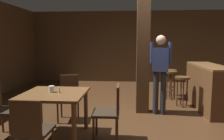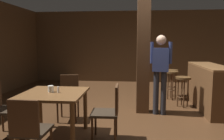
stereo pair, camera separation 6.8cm
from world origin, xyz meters
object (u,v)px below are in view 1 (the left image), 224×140
Objects in this scene: bar_stool_mid at (171,79)px; bar_stool_far at (171,76)px; chair_south at (31,129)px; bar_stool_near at (182,84)px; chair_east at (111,110)px; salt_shaker at (59,90)px; chair_north at (69,95)px; dining_table at (55,100)px; standing_person at (160,69)px; napkin_cup at (52,89)px; chair_west at (1,107)px; bar_counter at (205,87)px.

bar_stool_mid is 0.43m from bar_stool_far.
bar_stool_near is at bearing 49.11° from chair_south.
salt_shaker is at bearing 179.54° from chair_east.
chair_north is at bearing -156.27° from bar_stool_near.
chair_east is 1.14× the size of bar_stool_mid.
dining_table is 0.57× the size of standing_person.
chair_south is at bearing -121.27° from bar_stool_far.
chair_south is 0.92m from salt_shaker.
chair_south is 1.21× the size of bar_stool_near.
napkin_cup reaches higher than salt_shaker.
chair_south reaches higher than napkin_cup.
bar_stool_near is (1.59, 2.03, 0.05)m from chair_east.
bar_stool_far is (0.56, 1.74, -0.42)m from standing_person.
chair_south is 1.24m from chair_west.
standing_person is 1.87m from bar_stool_far.
chair_west is 0.91m from napkin_cup.
chair_east is 3.47m from bar_stool_far.
chair_north is at bearing 135.59° from chair_east.
chair_south is 0.52× the size of standing_person.
napkin_cup is 3.56m from bar_counter.
bar_counter is at bearing 32.06° from dining_table.
napkin_cup is (-0.05, 0.02, 0.17)m from dining_table.
chair_east is at bearing -128.01° from bar_stool_near.
bar_counter is (2.98, 2.74, 0.02)m from chair_south.
chair_west is 1.21× the size of bar_stool_near.
bar_stool_mid is at bearing 69.72° from standing_person.
chair_west reaches higher than dining_table.
bar_counter is at bearing -52.62° from bar_stool_mid.
chair_north is at bearing 96.92° from salt_shaker.
bar_counter is at bearing -65.81° from bar_stool_far.
dining_table is 3.94m from bar_stool_far.
bar_stool_far is at bearing 52.11° from dining_table.
chair_east is (0.91, 0.85, 0.00)m from chair_south.
salt_shaker is (0.14, -0.03, -0.00)m from napkin_cup.
dining_table is 0.88m from chair_south.
chair_south is 0.47× the size of bar_counter.
bar_stool_near is (3.40, 2.03, 0.05)m from chair_west.
bar_stool_far is (0.07, 0.42, 0.00)m from bar_stool_mid.
napkin_cup is 0.06× the size of bar_counter.
chair_south is 3.81m from bar_stool_near.
chair_west is at bearing -140.18° from bar_stool_mid.
bar_stool_far is at bearing 53.19° from salt_shaker.
chair_east is 1.00× the size of chair_west.
bar_stool_far is (1.51, 3.13, 0.07)m from chair_east.
bar_counter is at bearing -16.64° from bar_stool_near.
napkin_cup is (0.85, 0.05, 0.31)m from chair_west.
chair_north is 8.50× the size of napkin_cup.
chair_south is at bearing -136.82° from chair_east.
chair_west is (-0.91, -0.02, -0.13)m from dining_table.
bar_stool_near is (2.55, 1.99, -0.25)m from napkin_cup.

